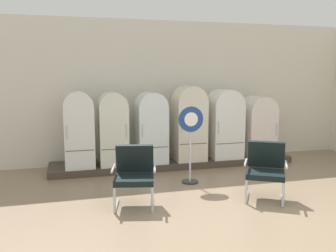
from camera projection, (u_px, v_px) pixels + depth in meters
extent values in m
cube|color=#89735A|center=(232.00, 217.00, 5.33)|extent=(12.00, 10.00, 0.05)
cube|color=silver|center=(167.00, 92.00, 8.59)|extent=(11.76, 0.12, 3.26)
cube|color=#47443F|center=(167.00, 36.00, 8.41)|extent=(11.76, 0.07, 0.06)
cube|color=#45382E|center=(174.00, 162.00, 8.21)|extent=(5.42, 0.95, 0.14)
cube|color=white|center=(79.00, 137.00, 7.43)|extent=(0.59, 0.58, 1.26)
cylinder|color=white|center=(78.00, 106.00, 7.34)|extent=(0.59, 0.57, 0.59)
cube|color=#383838|center=(80.00, 151.00, 7.18)|extent=(0.55, 0.01, 0.01)
cylinder|color=silver|center=(67.00, 132.00, 7.06)|extent=(0.02, 0.02, 0.28)
cube|color=silver|center=(113.00, 136.00, 7.66)|extent=(0.59, 0.67, 1.23)
cylinder|color=silver|center=(112.00, 106.00, 7.57)|extent=(0.59, 0.66, 0.59)
cube|color=#383838|center=(115.00, 149.00, 7.36)|extent=(0.54, 0.01, 0.01)
cylinder|color=silver|center=(127.00, 131.00, 7.36)|extent=(0.02, 0.02, 0.28)
cube|color=white|center=(151.00, 135.00, 7.87)|extent=(0.63, 0.66, 1.21)
cylinder|color=white|center=(151.00, 107.00, 7.78)|extent=(0.63, 0.65, 0.63)
cube|color=#383838|center=(155.00, 147.00, 7.58)|extent=(0.58, 0.01, 0.01)
cylinder|color=silver|center=(143.00, 131.00, 7.45)|extent=(0.02, 0.02, 0.28)
cube|color=beige|center=(189.00, 131.00, 8.08)|extent=(0.67, 0.65, 1.31)
cylinder|color=beige|center=(189.00, 101.00, 7.98)|extent=(0.67, 0.64, 0.67)
cube|color=#383838|center=(194.00, 144.00, 7.80)|extent=(0.61, 0.01, 0.01)
cylinder|color=silver|center=(182.00, 126.00, 7.66)|extent=(0.02, 0.02, 0.28)
cube|color=white|center=(224.00, 131.00, 8.32)|extent=(0.71, 0.68, 1.20)
cylinder|color=white|center=(225.00, 105.00, 8.24)|extent=(0.71, 0.66, 0.71)
cube|color=#383838|center=(230.00, 143.00, 8.03)|extent=(0.65, 0.01, 0.01)
cylinder|color=silver|center=(219.00, 128.00, 7.89)|extent=(0.02, 0.02, 0.28)
cube|color=silver|center=(258.00, 133.00, 8.54)|extent=(0.69, 0.64, 1.05)
cylinder|color=silver|center=(259.00, 111.00, 8.46)|extent=(0.69, 0.63, 0.69)
cube|color=#383838|center=(265.00, 144.00, 8.25)|extent=(0.63, 0.01, 0.01)
cylinder|color=silver|center=(277.00, 130.00, 8.27)|extent=(0.02, 0.02, 0.28)
cylinder|color=silver|center=(116.00, 206.00, 5.66)|extent=(0.16, 0.56, 0.04)
cylinder|color=silver|center=(114.00, 200.00, 5.38)|extent=(0.05, 0.05, 0.37)
cylinder|color=silver|center=(152.00, 205.00, 5.68)|extent=(0.16, 0.56, 0.04)
cylinder|color=silver|center=(152.00, 199.00, 5.40)|extent=(0.05, 0.05, 0.37)
cube|color=black|center=(134.00, 180.00, 5.61)|extent=(0.70, 0.63, 0.09)
cube|color=black|center=(135.00, 158.00, 5.84)|extent=(0.62, 0.29, 0.47)
cylinder|color=silver|center=(113.00, 168.00, 5.57)|extent=(0.14, 0.46, 0.04)
cylinder|color=silver|center=(155.00, 168.00, 5.60)|extent=(0.14, 0.46, 0.04)
cylinder|color=silver|center=(247.00, 197.00, 6.04)|extent=(0.32, 0.50, 0.04)
cylinder|color=silver|center=(246.00, 191.00, 5.77)|extent=(0.05, 0.05, 0.37)
cylinder|color=silver|center=(282.00, 200.00, 5.89)|extent=(0.32, 0.50, 0.04)
cylinder|color=silver|center=(283.00, 195.00, 5.62)|extent=(0.05, 0.05, 0.37)
cube|color=black|center=(265.00, 174.00, 5.91)|extent=(0.78, 0.75, 0.09)
cube|color=black|center=(266.00, 154.00, 6.13)|extent=(0.60, 0.45, 0.47)
cylinder|color=silver|center=(246.00, 162.00, 5.97)|extent=(0.27, 0.41, 0.04)
cylinder|color=silver|center=(286.00, 165.00, 5.80)|extent=(0.27, 0.41, 0.04)
cylinder|color=#2D2D30|center=(190.00, 182.00, 6.93)|extent=(0.32, 0.32, 0.03)
cylinder|color=silver|center=(190.00, 150.00, 6.84)|extent=(0.04, 0.04, 1.19)
cylinder|color=navy|center=(191.00, 119.00, 6.73)|extent=(0.48, 0.02, 0.48)
cylinder|color=white|center=(191.00, 119.00, 6.72)|extent=(0.26, 0.00, 0.26)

